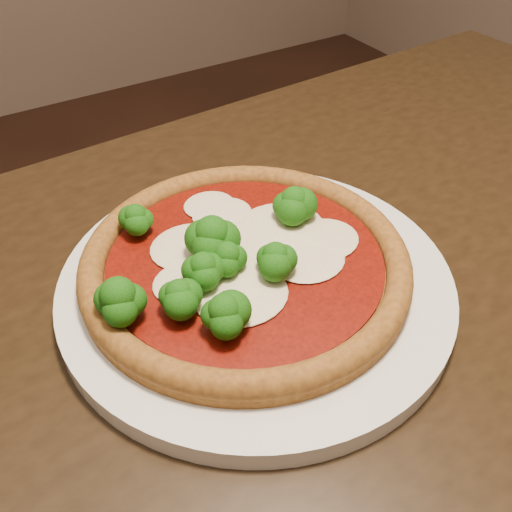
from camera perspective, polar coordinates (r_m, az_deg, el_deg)
dining_table at (r=0.55m, az=7.06°, el=-14.12°), size 1.33×0.85×0.75m
plate at (r=0.49m, az=0.00°, el=-2.71°), size 0.34×0.34×0.02m
pizza at (r=0.48m, az=-1.56°, el=-0.47°), size 0.28×0.28×0.06m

